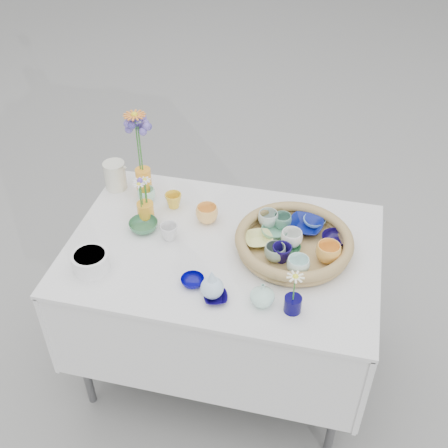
% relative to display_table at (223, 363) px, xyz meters
% --- Properties ---
extents(ground, '(80.00, 80.00, 0.00)m').
position_rel_display_table_xyz_m(ground, '(0.00, 0.00, 0.00)').
color(ground, gray).
extents(display_table, '(1.26, 0.86, 0.77)m').
position_rel_display_table_xyz_m(display_table, '(0.00, 0.00, 0.00)').
color(display_table, white).
rests_on(display_table, ground).
extents(wicker_tray, '(0.47, 0.47, 0.08)m').
position_rel_display_table_xyz_m(wicker_tray, '(0.28, 0.05, 0.80)').
color(wicker_tray, '#A08043').
rests_on(wicker_tray, display_table).
extents(tray_ceramic_0, '(0.17, 0.17, 0.04)m').
position_rel_display_table_xyz_m(tray_ceramic_0, '(0.31, 0.17, 0.80)').
color(tray_ceramic_0, navy).
rests_on(tray_ceramic_0, wicker_tray).
extents(tray_ceramic_1, '(0.12, 0.12, 0.03)m').
position_rel_display_table_xyz_m(tray_ceramic_1, '(0.44, 0.11, 0.80)').
color(tray_ceramic_1, '#0F0740').
rests_on(tray_ceramic_1, wicker_tray).
extents(tray_ceramic_2, '(0.12, 0.12, 0.08)m').
position_rel_display_table_xyz_m(tray_ceramic_2, '(0.42, 0.00, 0.82)').
color(tray_ceramic_2, '#FCB149').
rests_on(tray_ceramic_2, wicker_tray).
extents(tray_ceramic_3, '(0.11, 0.11, 0.03)m').
position_rel_display_table_xyz_m(tray_ceramic_3, '(0.26, 0.01, 0.80)').
color(tray_ceramic_3, '#317043').
rests_on(tray_ceramic_3, wicker_tray).
extents(tray_ceramic_4, '(0.10, 0.10, 0.07)m').
position_rel_display_table_xyz_m(tray_ceramic_4, '(0.22, -0.04, 0.82)').
color(tray_ceramic_4, gray).
rests_on(tray_ceramic_4, wicker_tray).
extents(tray_ceramic_5, '(0.13, 0.13, 0.03)m').
position_rel_display_table_xyz_m(tray_ceramic_5, '(0.19, 0.10, 0.80)').
color(tray_ceramic_5, '#6EB292').
rests_on(tray_ceramic_5, wicker_tray).
extents(tray_ceramic_6, '(0.10, 0.10, 0.07)m').
position_rel_display_table_xyz_m(tray_ceramic_6, '(0.16, 0.16, 0.82)').
color(tray_ceramic_6, '#B4C6C0').
rests_on(tray_ceramic_6, wicker_tray).
extents(tray_ceramic_7, '(0.11, 0.11, 0.07)m').
position_rel_display_table_xyz_m(tray_ceramic_7, '(0.27, 0.05, 0.82)').
color(tray_ceramic_7, white).
rests_on(tray_ceramic_7, wicker_tray).
extents(tray_ceramic_8, '(0.12, 0.12, 0.03)m').
position_rel_display_table_xyz_m(tray_ceramic_8, '(0.35, 0.21, 0.80)').
color(tray_ceramic_8, '#82C0E7').
rests_on(tray_ceramic_8, wicker_tray).
extents(tray_ceramic_9, '(0.08, 0.08, 0.07)m').
position_rel_display_table_xyz_m(tray_ceramic_9, '(0.24, -0.04, 0.82)').
color(tray_ceramic_9, '#130A4B').
rests_on(tray_ceramic_9, wicker_tray).
extents(tray_ceramic_10, '(0.15, 0.15, 0.03)m').
position_rel_display_table_xyz_m(tray_ceramic_10, '(0.14, 0.04, 0.80)').
color(tray_ceramic_10, '#E1E183').
rests_on(tray_ceramic_10, wicker_tray).
extents(tray_ceramic_11, '(0.09, 0.09, 0.07)m').
position_rel_display_table_xyz_m(tray_ceramic_11, '(0.31, -0.10, 0.82)').
color(tray_ceramic_11, silver).
rests_on(tray_ceramic_11, wicker_tray).
extents(tray_ceramic_12, '(0.09, 0.09, 0.06)m').
position_rel_display_table_xyz_m(tray_ceramic_12, '(0.22, 0.16, 0.81)').
color(tray_ceramic_12, slate).
rests_on(tray_ceramic_12, wicker_tray).
extents(loose_ceramic_0, '(0.09, 0.09, 0.07)m').
position_rel_display_table_xyz_m(loose_ceramic_0, '(-0.27, 0.21, 0.80)').
color(loose_ceramic_0, gold).
rests_on(loose_ceramic_0, display_table).
extents(loose_ceramic_1, '(0.12, 0.12, 0.08)m').
position_rel_display_table_xyz_m(loose_ceramic_1, '(-0.11, 0.15, 0.80)').
color(loose_ceramic_1, '#FFBE5F').
rests_on(loose_ceramic_1, display_table).
extents(loose_ceramic_2, '(0.13, 0.13, 0.04)m').
position_rel_display_table_xyz_m(loose_ceramic_2, '(-0.35, 0.03, 0.78)').
color(loose_ceramic_2, '#356E48').
rests_on(loose_ceramic_2, display_table).
extents(loose_ceramic_3, '(0.08, 0.08, 0.07)m').
position_rel_display_table_xyz_m(loose_ceramic_3, '(-0.23, 0.00, 0.80)').
color(loose_ceramic_3, silver).
rests_on(loose_ceramic_3, display_table).
extents(loose_ceramic_4, '(0.11, 0.11, 0.03)m').
position_rel_display_table_xyz_m(loose_ceramic_4, '(-0.06, -0.23, 0.78)').
color(loose_ceramic_4, '#020070').
rests_on(loose_ceramic_4, display_table).
extents(loose_ceramic_5, '(0.09, 0.09, 0.06)m').
position_rel_display_table_xyz_m(loose_ceramic_5, '(-0.41, 0.23, 0.80)').
color(loose_ceramic_5, '#ACEDD5').
rests_on(loose_ceramic_5, display_table).
extents(loose_ceramic_6, '(0.11, 0.11, 0.02)m').
position_rel_display_table_xyz_m(loose_ceramic_6, '(0.04, -0.29, 0.78)').
color(loose_ceramic_6, '#0E054B').
rests_on(loose_ceramic_6, display_table).
extents(fluted_bowl, '(0.18, 0.18, 0.07)m').
position_rel_display_table_xyz_m(fluted_bowl, '(-0.47, -0.24, 0.80)').
color(fluted_bowl, white).
rests_on(fluted_bowl, display_table).
extents(bud_vase_paleblue, '(0.10, 0.10, 0.13)m').
position_rel_display_table_xyz_m(bud_vase_paleblue, '(0.02, -0.27, 0.83)').
color(bud_vase_paleblue, silver).
rests_on(bud_vase_paleblue, display_table).
extents(bud_vase_seafoam, '(0.10, 0.10, 0.09)m').
position_rel_display_table_xyz_m(bud_vase_seafoam, '(0.21, -0.27, 0.81)').
color(bud_vase_seafoam, silver).
rests_on(bud_vase_seafoam, display_table).
extents(bud_vase_cobalt, '(0.07, 0.07, 0.06)m').
position_rel_display_table_xyz_m(bud_vase_cobalt, '(0.32, -0.27, 0.80)').
color(bud_vase_cobalt, '#06023F').
rests_on(bud_vase_cobalt, display_table).
extents(single_daisy, '(0.08, 0.08, 0.13)m').
position_rel_display_table_xyz_m(single_daisy, '(0.32, -0.28, 0.88)').
color(single_daisy, white).
rests_on(single_daisy, bud_vase_cobalt).
extents(tall_vase_yellow, '(0.08, 0.08, 0.13)m').
position_rel_display_table_xyz_m(tall_vase_yellow, '(-0.43, 0.28, 0.83)').
color(tall_vase_yellow, '#FCA027').
rests_on(tall_vase_yellow, display_table).
extents(gerbera, '(0.12, 0.12, 0.29)m').
position_rel_display_table_xyz_m(gerbera, '(-0.44, 0.28, 1.03)').
color(gerbera, orange).
rests_on(gerbera, tall_vase_yellow).
extents(hydrangea, '(0.09, 0.09, 0.30)m').
position_rel_display_table_xyz_m(hydrangea, '(-0.43, 0.28, 1.00)').
color(hydrangea, '#433A97').
rests_on(hydrangea, tall_vase_yellow).
extents(white_pitcher, '(0.17, 0.15, 0.13)m').
position_rel_display_table_xyz_m(white_pitcher, '(-0.58, 0.29, 0.83)').
color(white_pitcher, beige).
rests_on(white_pitcher, display_table).
extents(daisy_cup, '(0.10, 0.10, 0.08)m').
position_rel_display_table_xyz_m(daisy_cup, '(-0.37, 0.11, 0.80)').
color(daisy_cup, '#FBA828').
rests_on(daisy_cup, display_table).
extents(daisy_posy, '(0.10, 0.10, 0.15)m').
position_rel_display_table_xyz_m(daisy_posy, '(-0.37, 0.10, 0.92)').
color(daisy_posy, white).
rests_on(daisy_posy, daisy_cup).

